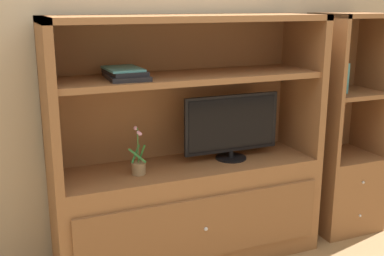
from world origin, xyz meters
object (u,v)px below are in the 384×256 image
at_px(potted_plant, 139,165).
at_px(magazine_stack, 125,74).
at_px(upright_book_row, 336,78).
at_px(media_console, 189,186).
at_px(tv_monitor, 232,126).
at_px(bookshelf_tall, 342,160).

bearing_deg(potted_plant, magazine_stack, 138.21).
distance_m(potted_plant, upright_book_row, 1.51).
relative_size(media_console, potted_plant, 5.81).
height_order(magazine_stack, upright_book_row, magazine_stack).
distance_m(media_console, tv_monitor, 0.48).
bearing_deg(magazine_stack, media_console, 1.52).
height_order(potted_plant, bookshelf_tall, bookshelf_tall).
bearing_deg(media_console, upright_book_row, -0.32).
xyz_separation_m(potted_plant, bookshelf_tall, (1.58, 0.06, -0.19)).
bearing_deg(tv_monitor, magazine_stack, -179.90).
height_order(potted_plant, upright_book_row, upright_book_row).
distance_m(magazine_stack, upright_book_row, 1.50).
distance_m(potted_plant, magazine_stack, 0.55).
distance_m(media_console, upright_book_row, 1.27).
relative_size(tv_monitor, bookshelf_tall, 0.41).
relative_size(media_console, bookshelf_tall, 1.08).
relative_size(magazine_stack, upright_book_row, 1.64).
bearing_deg(potted_plant, media_console, 9.07).
bearing_deg(bookshelf_tall, media_console, -179.82).
bearing_deg(bookshelf_tall, magazine_stack, -179.50).
height_order(media_console, magazine_stack, media_console).
height_order(magazine_stack, bookshelf_tall, bookshelf_tall).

